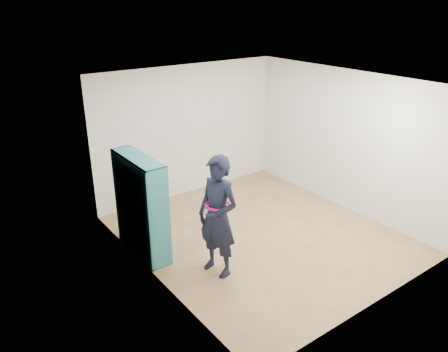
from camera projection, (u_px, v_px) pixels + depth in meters
floor at (260, 235)px, 7.44m from camera, size 4.50×4.50×0.00m
ceiling at (266, 82)px, 6.45m from camera, size 4.50×4.50×0.00m
wall_left at (150, 195)px, 5.86m from camera, size 0.02×4.50×2.60m
wall_right at (345, 141)px, 8.04m from camera, size 0.02×4.50×2.60m
wall_back at (188, 131)px, 8.63m from camera, size 4.00×0.02×2.60m
wall_front at (385, 217)px, 5.27m from camera, size 4.00×0.02×2.60m
bookshelf at (140, 207)px, 6.67m from camera, size 0.35×1.19×1.59m
person at (218, 217)px, 6.13m from camera, size 0.57×0.74×1.80m
smartphone at (206, 211)px, 6.03m from camera, size 0.04×0.10×0.14m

